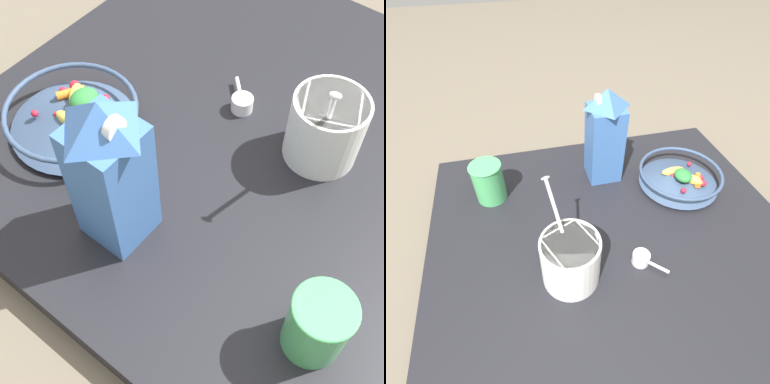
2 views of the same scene
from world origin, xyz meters
The scene contains 7 objects.
ground_plane centered at (0.00, 0.00, 0.00)m, with size 6.00×6.00×0.00m, color #665B4C.
countertop centered at (0.00, 0.00, 0.02)m, with size 0.95×0.95×0.05m.
fruit_bowl centered at (-0.19, 0.25, 0.08)m, with size 0.25×0.25×0.08m.
milk_carton centered at (-0.30, 0.04, 0.19)m, with size 0.10×0.10×0.29m.
yogurt_tub centered at (0.04, -0.14, 0.12)m, with size 0.16×0.13×0.24m.
drinking_cup centered at (-0.27, -0.31, 0.11)m, with size 0.09×0.09×0.12m.
measuring_scoop centered at (0.04, 0.04, 0.06)m, with size 0.07×0.07×0.03m.
Camera 2 is at (0.40, -0.21, 0.67)m, focal length 28.00 mm.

